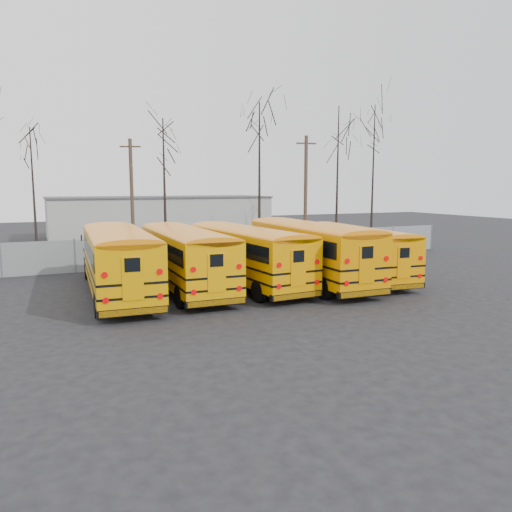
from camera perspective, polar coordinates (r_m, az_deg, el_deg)
name	(u,v)px	position (r m, az deg, el deg)	size (l,w,h in m)	color
ground	(284,302)	(22.79, 3.19, -5.23)	(120.00, 120.00, 0.00)	black
fence	(202,249)	(33.56, -6.25, 0.75)	(40.00, 0.04, 2.00)	gray
distant_building	(160,217)	(53.21, -10.88, 4.41)	(22.00, 8.00, 4.00)	#A2A39E
bus_a	(118,256)	(24.43, -15.48, 0.00)	(3.33, 11.93, 3.30)	black
bus_b	(184,253)	(25.17, -8.18, 0.30)	(2.88, 11.50, 3.20)	black
bus_c	(245,251)	(25.97, -1.23, 0.59)	(3.43, 11.52, 3.18)	black
bus_d	(309,247)	(26.92, 6.02, 1.03)	(3.03, 12.06, 3.35)	black
bus_e	(354,248)	(28.63, 11.10, 0.93)	(3.49, 10.91, 3.00)	black
utility_pole_left	(132,196)	(38.94, -14.00, 6.67)	(1.48, 0.68, 8.69)	#433326
utility_pole_right	(306,192)	(40.72, 5.69, 7.27)	(1.62, 0.43, 9.18)	#493629
tree_2	(34,195)	(37.60, -24.06, 6.35)	(0.26, 0.26, 9.15)	black
tree_3	(165,191)	(35.22, -10.41, 7.34)	(0.26, 0.26, 9.76)	black
tree_4	(259,180)	(37.96, 0.39, 8.71)	(0.26, 0.26, 11.35)	black
tree_5	(337,177)	(44.48, 9.28, 8.93)	(0.26, 0.26, 12.01)	black
tree_6	(373,175)	(47.24, 13.22, 9.02)	(0.26, 0.26, 12.42)	black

